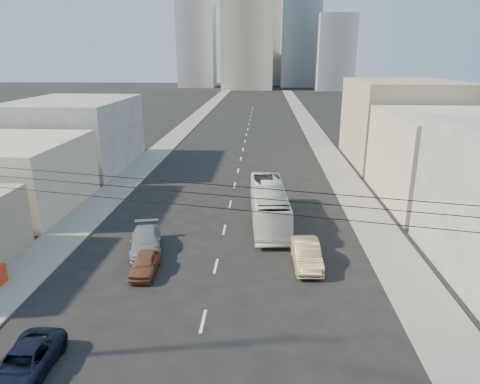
# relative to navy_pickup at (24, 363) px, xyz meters

# --- Properties ---
(sidewalk_left) EXTENTS (3.50, 180.00, 0.12)m
(sidewalk_left) POSITION_rel_navy_pickup_xyz_m (-4.85, 66.25, -0.56)
(sidewalk_left) COLOR gray
(sidewalk_left) RESTS_ON ground
(sidewalk_right) EXTENTS (3.50, 180.00, 0.12)m
(sidewalk_right) POSITION_rel_navy_pickup_xyz_m (18.65, 66.25, -0.56)
(sidewalk_right) COLOR gray
(sidewalk_right) RESTS_ON ground
(lane_dashes) EXTENTS (0.15, 104.00, 0.01)m
(lane_dashes) POSITION_rel_navy_pickup_xyz_m (6.90, 49.25, -0.61)
(lane_dashes) COLOR silver
(lane_dashes) RESTS_ON ground
(navy_pickup) EXTENTS (2.12, 4.47, 1.23)m
(navy_pickup) POSITION_rel_navy_pickup_xyz_m (0.00, 0.00, 0.00)
(navy_pickup) COLOR black
(navy_pickup) RESTS_ON ground
(city_bus) EXTENTS (3.24, 11.20, 3.08)m
(city_bus) POSITION_rel_navy_pickup_xyz_m (10.33, 18.01, 0.92)
(city_bus) COLOR silver
(city_bus) RESTS_ON ground
(sedan_brown) EXTENTS (1.71, 3.83, 1.28)m
(sedan_brown) POSITION_rel_navy_pickup_xyz_m (2.64, 9.16, 0.02)
(sedan_brown) COLOR brown
(sedan_brown) RESTS_ON ground
(sedan_tan) EXTENTS (1.80, 4.73, 1.54)m
(sedan_tan) POSITION_rel_navy_pickup_xyz_m (12.68, 10.75, 0.15)
(sedan_tan) COLOR tan
(sedan_tan) RESTS_ON ground
(sedan_grey) EXTENTS (3.09, 5.31, 1.45)m
(sedan_grey) POSITION_rel_navy_pickup_xyz_m (1.88, 12.25, 0.11)
(sedan_grey) COLOR gray
(sedan_grey) RESTS_ON ground
(overhead_wires) EXTENTS (23.01, 5.02, 0.72)m
(overhead_wires) POSITION_rel_navy_pickup_xyz_m (6.90, -2.25, 8.35)
(overhead_wires) COLOR black
(overhead_wires) RESTS_ON ground
(bldg_right_mid) EXTENTS (11.00, 14.00, 8.00)m
(bldg_right_mid) POSITION_rel_navy_pickup_xyz_m (26.40, 24.25, 3.38)
(bldg_right_mid) COLOR #C0B59A
(bldg_right_mid) RESTS_ON ground
(bldg_right_far) EXTENTS (12.00, 16.00, 10.00)m
(bldg_right_far) POSITION_rel_navy_pickup_xyz_m (26.90, 40.25, 4.38)
(bldg_right_far) COLOR tan
(bldg_right_far) RESTS_ON ground
(bldg_left_mid) EXTENTS (11.00, 12.00, 6.00)m
(bldg_left_mid) POSITION_rel_navy_pickup_xyz_m (-12.10, 20.25, 2.38)
(bldg_left_mid) COLOR #C0B59A
(bldg_left_mid) RESTS_ON ground
(bldg_left_far) EXTENTS (12.00, 16.00, 8.00)m
(bldg_left_far) POSITION_rel_navy_pickup_xyz_m (-12.60, 35.25, 3.38)
(bldg_left_far) COLOR gray
(bldg_left_far) RESTS_ON ground
(high_rise_tower) EXTENTS (20.00, 20.00, 60.00)m
(high_rise_tower) POSITION_rel_navy_pickup_xyz_m (2.90, 166.25, 29.38)
(high_rise_tower) COLOR gray
(high_rise_tower) RESTS_ON ground
(midrise_ne) EXTENTS (16.00, 16.00, 40.00)m
(midrise_ne) POSITION_rel_navy_pickup_xyz_m (24.90, 181.25, 19.38)
(midrise_ne) COLOR gray
(midrise_ne) RESTS_ON ground
(midrise_nw) EXTENTS (15.00, 15.00, 34.00)m
(midrise_nw) POSITION_rel_navy_pickup_xyz_m (-19.10, 176.25, 16.38)
(midrise_nw) COLOR gray
(midrise_nw) RESTS_ON ground
(midrise_back) EXTENTS (18.00, 18.00, 44.00)m
(midrise_back) POSITION_rel_navy_pickup_xyz_m (12.90, 196.25, 21.38)
(midrise_back) COLOR gray
(midrise_back) RESTS_ON ground
(midrise_east) EXTENTS (14.00, 14.00, 28.00)m
(midrise_east) POSITION_rel_navy_pickup_xyz_m (36.90, 161.25, 13.38)
(midrise_east) COLOR gray
(midrise_east) RESTS_ON ground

